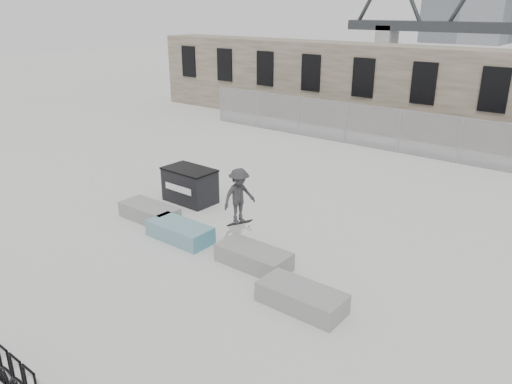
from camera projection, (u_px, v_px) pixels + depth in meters
ground at (214, 249)px, 13.99m from camera, size 120.00×120.00×0.00m
stone_wall at (432, 93)px, 25.15m from camera, size 36.00×2.58×4.50m
chainlink_fence at (399, 131)px, 22.82m from camera, size 22.06×0.06×2.02m
planter_far_left at (149, 212)px, 15.85m from camera, size 2.00×0.90×0.49m
planter_center_left at (180, 231)px, 14.49m from camera, size 2.00×0.90×0.49m
planter_center_right at (254, 256)px, 13.03m from camera, size 2.00×0.90×0.49m
planter_offset at (302, 297)px, 11.21m from camera, size 2.00×0.90×0.49m
dumpster at (190, 185)px, 17.21m from camera, size 1.84×1.14×1.19m
bike_rack at (0, 363)px, 8.89m from camera, size 3.14×0.09×0.90m
skateboarder at (239, 196)px, 13.64m from camera, size 0.81×1.12×1.75m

